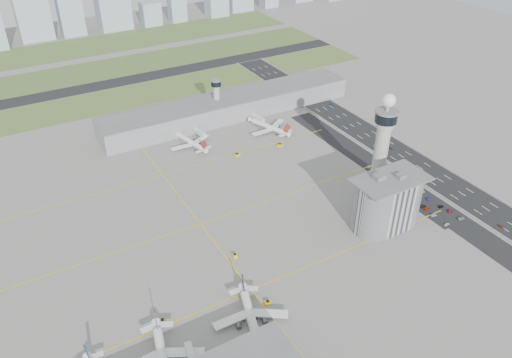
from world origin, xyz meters
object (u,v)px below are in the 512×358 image
airplane_near_b (162,356)px  car_lot_6 (461,218)px  control_tower (383,140)px  airplane_near_c (251,315)px  car_hw_4 (281,85)px  car_lot_9 (429,199)px  car_lot_10 (422,192)px  jet_bridge_far_1 (252,116)px  car_lot_7 (450,211)px  airplane_far_a (190,139)px  car_lot_4 (411,198)px  admin_building (387,202)px  tug_3 (235,255)px  tug_1 (162,321)px  car_hw_1 (391,148)px  secondary_tower (217,95)px  tug_4 (237,155)px  jet_bridge_far_0 (195,131)px  car_lot_1 (434,215)px  car_lot_5 (405,193)px  airplane_far_b (268,124)px  tug_2 (268,302)px  car_lot_11 (414,188)px  car_hw_2 (331,105)px  car_lot_8 (441,206)px  car_lot_2 (426,208)px  car_lot_3 (422,206)px  jet_bridge_near_2 (260,342)px  tug_5 (280,145)px  car_hw_0 (501,227)px

airplane_near_b → car_lot_6: size_ratio=9.52×
control_tower → airplane_near_c: size_ratio=1.56×
car_hw_4 → airplane_near_c: bearing=-120.8°
car_lot_9 → car_lot_10: bearing=-10.7°
jet_bridge_far_1 → car_lot_7: (42.18, -165.33, -2.23)m
airplane_far_a → car_lot_4: bearing=-157.6°
admin_building → airplane_far_a: size_ratio=1.08×
tug_3 → car_hw_4: (144.20, 183.45, -0.29)m
tug_1 → car_hw_1: tug_1 is taller
secondary_tower → jet_bridge_far_1: size_ratio=2.28×
admin_building → airplane_far_a: bearing=113.1°
secondary_tower → airplane_far_a: (-37.84, -31.92, -13.36)m
airplane_far_a → car_lot_10: airplane_far_a is taller
tug_4 → car_hw_4: tug_4 is taller
admin_building → airplane_near_c: admin_building is taller
airplane_far_a → jet_bridge_far_0: airplane_far_a is taller
car_lot_1 → car_lot_5: (1.46, 25.33, -0.02)m
secondary_tower → tug_4: secondary_tower is taller
airplane_far_b → tug_2: 176.60m
jet_bridge_far_1 → car_lot_11: bearing=6.6°
airplane_near_c → car_lot_11: bearing=124.0°
airplane_near_b → airplane_far_a: size_ratio=1.09×
car_hw_2 → car_hw_4: 58.64m
car_lot_5 → car_lot_4: bearing=175.2°
car_lot_1 → car_lot_4: (1.37, 19.85, -0.02)m
airplane_near_c → airplane_far_a: bearing=-177.0°
control_tower → car_lot_10: bearing=-39.7°
tug_1 → car_lot_11: tug_1 is taller
car_lot_8 → car_lot_9: 8.83m
tug_3 → car_hw_2: 203.05m
admin_building → airplane_near_c: size_ratio=1.01×
airplane_near_c → car_hw_1: size_ratio=12.24×
admin_building → car_lot_10: size_ratio=10.77×
airplane_far_a → car_lot_4: airplane_far_a is taller
car_lot_2 → car_lot_3: car_lot_3 is taller
control_tower → car_lot_4: control_tower is taller
airplane_near_c → car_lot_1: airplane_near_c is taller
airplane_far_b → jet_bridge_near_2: (-106.54, -170.84, -2.94)m
car_lot_6 → car_lot_8: car_lot_8 is taller
jet_bridge_far_0 → car_lot_11: jet_bridge_far_0 is taller
car_lot_7 → control_tower: bearing=27.0°
airplane_far_a → airplane_far_b: bearing=-110.4°
airplane_near_b → tug_5: (141.22, 133.57, -4.88)m
secondary_tower → car_lot_1: secondary_tower is taller
control_tower → tug_3: (-107.56, -12.54, -34.13)m
car_lot_8 → car_hw_0: size_ratio=1.10×
jet_bridge_far_0 → tug_5: size_ratio=3.93×
airplane_near_b → airplane_far_b: (146.13, 158.91, -0.13)m
tug_1 → car_lot_1: (166.83, -4.37, -0.26)m
car_hw_2 → airplane_near_b: bearing=-147.4°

